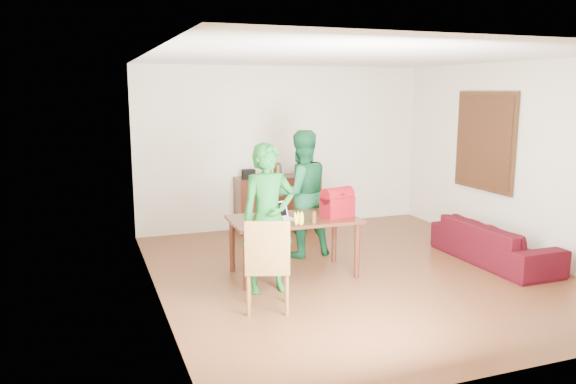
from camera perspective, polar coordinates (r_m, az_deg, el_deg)
name	(u,v)px	position (r m, az deg, el deg)	size (l,w,h in m)	color
room	(355,170)	(7.14, 6.86, 2.20)	(5.20, 5.70, 2.90)	#442211
table	(294,225)	(7.02, 0.57, -3.36)	(1.60, 0.94, 0.74)	black
chair	(268,283)	(6.01, -2.07, -9.25)	(0.57, 0.56, 1.01)	brown
person_near	(268,218)	(6.41, -2.01, -2.70)	(0.63, 0.41, 1.73)	#125119
person_far	(301,194)	(7.82, 1.35, -0.16)	(0.86, 0.67, 1.77)	#12552E
laptop	(282,217)	(6.85, -0.59, -2.56)	(0.33, 0.26, 0.21)	white
bananas	(299,223)	(6.61, 1.11, -3.12)	(0.16, 0.10, 0.06)	gold
bottle	(314,216)	(6.72, 2.65, -2.49)	(0.05, 0.05, 0.16)	#532713
red_bag	(337,205)	(7.06, 5.03, -1.35)	(0.40, 0.23, 0.29)	#6C0707
sofa	(494,242)	(8.12, 20.23, -4.83)	(1.88, 0.74, 0.55)	#3A0714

